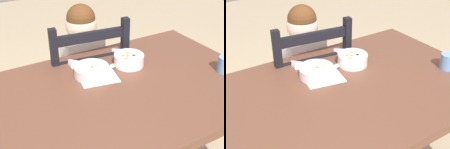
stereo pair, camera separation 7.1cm
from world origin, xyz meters
TOP-DOWN VIEW (x-y plane):
  - dining_table at (0.00, 0.00)m, footprint 1.42×0.83m
  - dining_chair at (0.11, 0.46)m, footprint 0.47×0.47m
  - child_figure at (0.12, 0.46)m, footprint 0.32×0.31m
  - bowl_of_peas at (0.02, 0.16)m, footprint 0.16×0.16m
  - bowl_of_carrots at (0.22, 0.16)m, footprint 0.15×0.15m
  - spoon at (0.16, 0.20)m, footprint 0.12×0.10m
  - paper_napkin at (0.03, 0.14)m, footprint 0.20×0.19m

SIDE VIEW (x-z plane):
  - dining_chair at x=0.11m, z-range -0.01..0.90m
  - dining_table at x=0.00m, z-range 0.26..0.98m
  - child_figure at x=0.12m, z-range 0.15..1.11m
  - paper_napkin at x=0.03m, z-range 0.72..0.72m
  - spoon at x=0.16m, z-range 0.72..0.73m
  - bowl_of_peas at x=0.02m, z-range 0.72..0.77m
  - bowl_of_carrots at x=0.22m, z-range 0.72..0.78m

